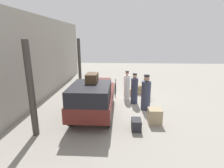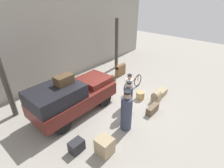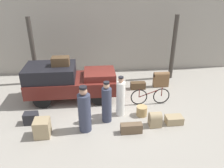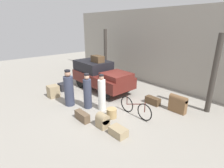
{
  "view_description": "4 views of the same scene",
  "coord_description": "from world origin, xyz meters",
  "px_view_note": "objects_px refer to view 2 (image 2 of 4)",
  "views": [
    {
      "loc": [
        -8.83,
        -0.26,
        3.35
      ],
      "look_at": [
        0.2,
        0.2,
        0.95
      ],
      "focal_mm": 28.0,
      "sensor_mm": 36.0,
      "label": 1
    },
    {
      "loc": [
        -5.28,
        -4.5,
        4.91
      ],
      "look_at": [
        0.2,
        0.2,
        0.95
      ],
      "focal_mm": 28.0,
      "sensor_mm": 36.0,
      "label": 2
    },
    {
      "loc": [
        -0.58,
        -7.8,
        4.76
      ],
      "look_at": [
        0.2,
        0.2,
        0.95
      ],
      "focal_mm": 35.0,
      "sensor_mm": 36.0,
      "label": 3
    },
    {
      "loc": [
        6.04,
        -4.89,
        3.61
      ],
      "look_at": [
        0.2,
        0.2,
        0.95
      ],
      "focal_mm": 28.0,
      "sensor_mm": 36.0,
      "label": 4
    }
  ],
  "objects_px": {
    "wicker_basket": "(140,95)",
    "suitcase_small_leather": "(110,80)",
    "porter_standing_middle": "(128,100)",
    "suitcase_black_upright": "(152,109)",
    "bicycle": "(133,83)",
    "suitcase_tan_flat": "(161,92)",
    "porter_with_bicycle": "(129,91)",
    "trunk_barrel_dark": "(120,69)",
    "trunk_large_brown": "(156,96)",
    "porter_carrying_trunk": "(126,112)",
    "trunk_wicker_pale": "(77,146)",
    "truck": "(71,96)",
    "trunk_umber_medium": "(105,146)",
    "trunk_on_truck_roof": "(64,80)"
  },
  "relations": [
    {
      "from": "bicycle",
      "to": "porter_carrying_trunk",
      "type": "bearing_deg",
      "value": -150.42
    },
    {
      "from": "truck",
      "to": "trunk_wicker_pale",
      "type": "relative_size",
      "value": 7.61
    },
    {
      "from": "porter_with_bicycle",
      "to": "trunk_barrel_dark",
      "type": "xyz_separation_m",
      "value": [
        2.32,
        2.31,
        -0.33
      ]
    },
    {
      "from": "suitcase_tan_flat",
      "to": "suitcase_small_leather",
      "type": "distance_m",
      "value": 3.02
    },
    {
      "from": "trunk_barrel_dark",
      "to": "trunk_wicker_pale",
      "type": "distance_m",
      "value": 6.22
    },
    {
      "from": "porter_carrying_trunk",
      "to": "porter_standing_middle",
      "type": "bearing_deg",
      "value": 31.61
    },
    {
      "from": "suitcase_black_upright",
      "to": "trunk_large_brown",
      "type": "bearing_deg",
      "value": 18.68
    },
    {
      "from": "trunk_wicker_pale",
      "to": "trunk_on_truck_roof",
      "type": "distance_m",
      "value": 2.57
    },
    {
      "from": "truck",
      "to": "porter_carrying_trunk",
      "type": "bearing_deg",
      "value": -72.41
    },
    {
      "from": "suitcase_tan_flat",
      "to": "trunk_on_truck_roof",
      "type": "xyz_separation_m",
      "value": [
        -4.21,
        2.3,
        1.61
      ]
    },
    {
      "from": "suitcase_small_leather",
      "to": "trunk_on_truck_roof",
      "type": "bearing_deg",
      "value": -169.73
    },
    {
      "from": "suitcase_black_upright",
      "to": "trunk_barrel_dark",
      "type": "relative_size",
      "value": 0.98
    },
    {
      "from": "porter_with_bicycle",
      "to": "trunk_on_truck_roof",
      "type": "relative_size",
      "value": 2.25
    },
    {
      "from": "trunk_barrel_dark",
      "to": "porter_standing_middle",
      "type": "bearing_deg",
      "value": -137.06
    },
    {
      "from": "porter_standing_middle",
      "to": "truck",
      "type": "bearing_deg",
      "value": 129.14
    },
    {
      "from": "trunk_wicker_pale",
      "to": "porter_standing_middle",
      "type": "bearing_deg",
      "value": -2.35
    },
    {
      "from": "suitcase_black_upright",
      "to": "trunk_wicker_pale",
      "type": "distance_m",
      "value": 3.68
    },
    {
      "from": "trunk_umber_medium",
      "to": "trunk_barrel_dark",
      "type": "distance_m",
      "value": 6.1
    },
    {
      "from": "trunk_umber_medium",
      "to": "porter_with_bicycle",
      "type": "bearing_deg",
      "value": 20.56
    },
    {
      "from": "suitcase_black_upright",
      "to": "bicycle",
      "type": "bearing_deg",
      "value": 58.51
    },
    {
      "from": "wicker_basket",
      "to": "suitcase_small_leather",
      "type": "height_order",
      "value": "wicker_basket"
    },
    {
      "from": "truck",
      "to": "trunk_barrel_dark",
      "type": "relative_size",
      "value": 4.93
    },
    {
      "from": "porter_with_bicycle",
      "to": "trunk_large_brown",
      "type": "distance_m",
      "value": 1.5
    },
    {
      "from": "porter_with_bicycle",
      "to": "trunk_large_brown",
      "type": "relative_size",
      "value": 2.92
    },
    {
      "from": "trunk_barrel_dark",
      "to": "trunk_umber_medium",
      "type": "bearing_deg",
      "value": -146.7
    },
    {
      "from": "bicycle",
      "to": "wicker_basket",
      "type": "bearing_deg",
      "value": -123.17
    },
    {
      "from": "suitcase_tan_flat",
      "to": "suitcase_small_leather",
      "type": "bearing_deg",
      "value": 104.25
    },
    {
      "from": "porter_carrying_trunk",
      "to": "trunk_large_brown",
      "type": "xyz_separation_m",
      "value": [
        2.49,
        0.0,
        -0.49
      ]
    },
    {
      "from": "porter_carrying_trunk",
      "to": "suitcase_black_upright",
      "type": "bearing_deg",
      "value": -11.09
    },
    {
      "from": "bicycle",
      "to": "suitcase_black_upright",
      "type": "xyz_separation_m",
      "value": [
        -1.13,
        -1.84,
        -0.19
      ]
    },
    {
      "from": "truck",
      "to": "bicycle",
      "type": "bearing_deg",
      "value": -13.82
    },
    {
      "from": "porter_standing_middle",
      "to": "suitcase_black_upright",
      "type": "height_order",
      "value": "porter_standing_middle"
    },
    {
      "from": "trunk_barrel_dark",
      "to": "suitcase_black_upright",
      "type": "bearing_deg",
      "value": -121.09
    },
    {
      "from": "suitcase_tan_flat",
      "to": "trunk_wicker_pale",
      "type": "relative_size",
      "value": 1.24
    },
    {
      "from": "trunk_large_brown",
      "to": "porter_carrying_trunk",
      "type": "bearing_deg",
      "value": -179.99
    },
    {
      "from": "porter_standing_middle",
      "to": "porter_with_bicycle",
      "type": "distance_m",
      "value": 0.67
    },
    {
      "from": "bicycle",
      "to": "trunk_large_brown",
      "type": "xyz_separation_m",
      "value": [
        -0.22,
        -1.53,
        -0.09
      ]
    },
    {
      "from": "wicker_basket",
      "to": "porter_standing_middle",
      "type": "distance_m",
      "value": 1.5
    },
    {
      "from": "bicycle",
      "to": "suitcase_tan_flat",
      "type": "relative_size",
      "value": 2.72
    },
    {
      "from": "truck",
      "to": "suitcase_tan_flat",
      "type": "relative_size",
      "value": 6.14
    },
    {
      "from": "wicker_basket",
      "to": "suitcase_small_leather",
      "type": "bearing_deg",
      "value": 81.92
    },
    {
      "from": "trunk_on_truck_roof",
      "to": "suitcase_tan_flat",
      "type": "bearing_deg",
      "value": -28.64
    },
    {
      "from": "suitcase_tan_flat",
      "to": "trunk_barrel_dark",
      "type": "relative_size",
      "value": 0.8
    },
    {
      "from": "trunk_umber_medium",
      "to": "trunk_large_brown",
      "type": "relative_size",
      "value": 1.11
    },
    {
      "from": "trunk_on_truck_roof",
      "to": "porter_with_bicycle",
      "type": "bearing_deg",
      "value": -33.33
    },
    {
      "from": "trunk_on_truck_roof",
      "to": "suitcase_black_upright",
      "type": "bearing_deg",
      "value": -46.6
    },
    {
      "from": "porter_carrying_trunk",
      "to": "porter_with_bicycle",
      "type": "relative_size",
      "value": 1.05
    },
    {
      "from": "porter_standing_middle",
      "to": "wicker_basket",
      "type": "bearing_deg",
      "value": 9.38
    },
    {
      "from": "trunk_barrel_dark",
      "to": "suitcase_small_leather",
      "type": "height_order",
      "value": "trunk_barrel_dark"
    },
    {
      "from": "bicycle",
      "to": "porter_carrying_trunk",
      "type": "height_order",
      "value": "porter_carrying_trunk"
    }
  ]
}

